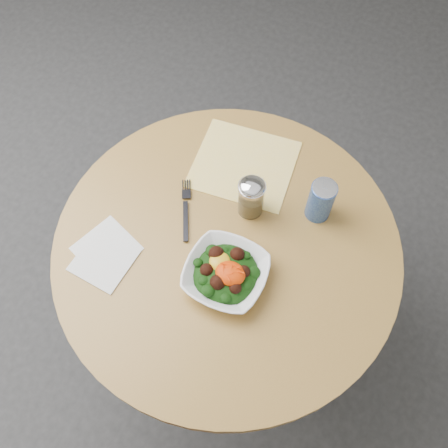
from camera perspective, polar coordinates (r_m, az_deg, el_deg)
name	(u,v)px	position (r m, az deg, el deg)	size (l,w,h in m)	color
ground	(226,327)	(1.99, 0.22, -11.72)	(6.00, 6.00, 0.00)	#2A2A2C
table	(227,273)	(1.47, 0.30, -5.64)	(0.90, 0.90, 0.75)	black
cloth_napkin	(244,164)	(1.41, 2.29, 6.85)	(0.27, 0.25, 0.00)	yellow
paper_napkins	(105,254)	(1.31, -13.42, -3.37)	(0.18, 0.19, 0.00)	white
salad_bowl	(226,273)	(1.22, 0.22, -5.67)	(0.20, 0.20, 0.08)	white
fork	(186,208)	(1.33, -4.37, 1.89)	(0.10, 0.18, 0.00)	black
spice_shaker	(251,197)	(1.28, 3.11, 3.06)	(0.07, 0.07, 0.13)	silver
beverage_can	(321,201)	(1.30, 11.00, 2.65)	(0.07, 0.07, 0.13)	navy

